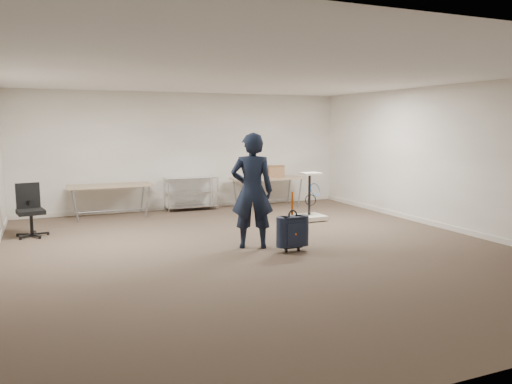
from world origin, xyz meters
name	(u,v)px	position (x,y,z in m)	size (l,w,h in m)	color
ground	(261,250)	(0.00, 0.00, 0.00)	(9.00, 9.00, 0.00)	#473A2B
room_shell	(232,231)	(0.00, 1.38, 0.05)	(8.00, 9.00, 9.00)	beige
folding_table_left	(110,187)	(-1.90, 3.95, 0.68)	(1.80, 0.75, 0.73)	tan
folding_table_right	(268,180)	(1.90, 3.95, 0.68)	(1.80, 0.75, 0.73)	tan
wire_shelf	(191,192)	(0.00, 4.20, 0.44)	(1.22, 0.47, 0.80)	silver
person	(252,191)	(-0.07, 0.21, 0.95)	(0.70, 0.46, 1.91)	black
suitcase	(292,232)	(0.42, -0.31, 0.33)	(0.36, 0.21, 0.98)	#151E2F
office_chair	(31,221)	(-3.48, 2.58, 0.29)	(0.59, 0.59, 0.97)	black
equipment_cart	(311,208)	(2.01, 1.95, 0.27)	(0.57, 0.57, 1.03)	beige
cardboard_box	(276,171)	(2.18, 4.04, 0.87)	(0.38, 0.29, 0.29)	olive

